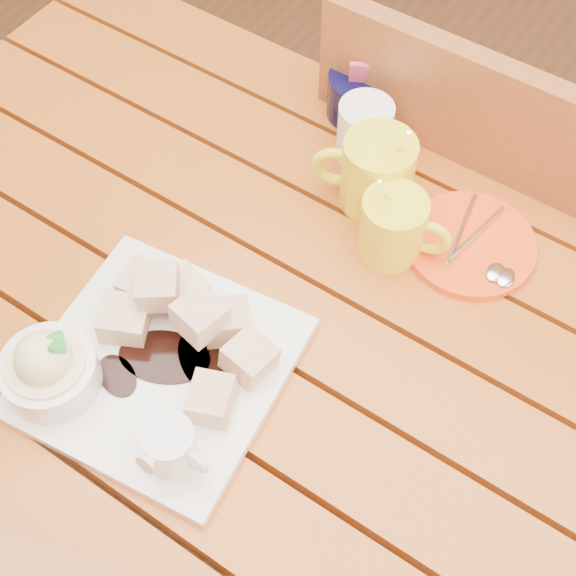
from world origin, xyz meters
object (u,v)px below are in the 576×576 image
Objects in this scene: coffee_mug_left at (375,172)px; chair_far at (463,208)px; dessert_plate at (134,361)px; table at (260,341)px; orange_saucer at (471,245)px; coffee_mug_right at (395,227)px.

coffee_mug_left is 0.38m from chair_far.
table is at bearing 71.91° from dessert_plate.
dessert_plate reaches higher than orange_saucer.
coffee_mug_right reaches higher than dessert_plate.
table is at bearing -135.87° from coffee_mug_right.
coffee_mug_left is at bearing -179.59° from orange_saucer.
coffee_mug_right is (0.06, -0.06, -0.01)m from coffee_mug_left.
orange_saucer is (0.15, 0.00, -0.05)m from coffee_mug_left.
table is 0.30m from orange_saucer.
chair_far is at bearing 78.51° from table.
dessert_plate is at bearing -108.09° from table.
chair_far is at bearing 109.78° from orange_saucer.
chair_far is at bearing 77.95° from coffee_mug_right.
table is 0.22m from dessert_plate.
coffee_mug_left is (0.09, 0.37, 0.02)m from dessert_plate.
dessert_plate is 2.24× the size of coffee_mug_right.
dessert_plate is at bearing -122.09° from orange_saucer.
dessert_plate is at bearing 76.50° from chair_far.
coffee_mug_left is 0.09m from coffee_mug_right.
coffee_mug_right reaches higher than orange_saucer.
chair_far is at bearing 76.75° from dessert_plate.
coffee_mug_left is 0.15m from orange_saucer.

